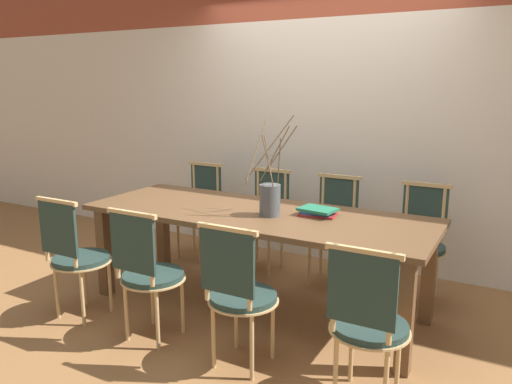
% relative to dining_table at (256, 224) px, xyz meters
% --- Properties ---
extents(ground_plane, '(16.00, 16.00, 0.00)m').
position_rel_dining_table_xyz_m(ground_plane, '(0.00, 0.00, -0.68)').
color(ground_plane, olive).
extents(wall_rear, '(12.00, 0.06, 3.20)m').
position_rel_dining_table_xyz_m(wall_rear, '(0.00, 1.32, 0.92)').
color(wall_rear, beige).
rests_on(wall_rear, ground_plane).
extents(dining_table, '(2.63, 0.95, 0.77)m').
position_rel_dining_table_xyz_m(dining_table, '(0.00, 0.00, 0.00)').
color(dining_table, brown).
rests_on(dining_table, ground_plane).
extents(chair_near_leftend, '(0.44, 0.44, 0.93)m').
position_rel_dining_table_xyz_m(chair_near_leftend, '(-1.07, -0.79, -0.17)').
color(chair_near_leftend, '#233833').
rests_on(chair_near_leftend, ground_plane).
extents(chair_near_left, '(0.44, 0.44, 0.93)m').
position_rel_dining_table_xyz_m(chair_near_left, '(-0.39, -0.79, -0.17)').
color(chair_near_left, '#233833').
rests_on(chair_near_left, ground_plane).
extents(chair_near_center, '(0.44, 0.44, 0.93)m').
position_rel_dining_table_xyz_m(chair_near_center, '(0.32, -0.79, -0.17)').
color(chair_near_center, '#233833').
rests_on(chair_near_center, ground_plane).
extents(chair_near_right, '(0.44, 0.44, 0.93)m').
position_rel_dining_table_xyz_m(chair_near_right, '(1.10, -0.79, -0.17)').
color(chair_near_right, '#233833').
rests_on(chair_near_right, ground_plane).
extents(chair_far_leftend, '(0.44, 0.44, 0.93)m').
position_rel_dining_table_xyz_m(chair_far_leftend, '(-1.08, 0.79, -0.17)').
color(chair_far_leftend, '#233833').
rests_on(chair_far_leftend, ground_plane).
extents(chair_far_left, '(0.44, 0.44, 0.93)m').
position_rel_dining_table_xyz_m(chair_far_left, '(-0.33, 0.79, -0.17)').
color(chair_far_left, '#233833').
rests_on(chair_far_left, ground_plane).
extents(chair_far_center, '(0.44, 0.44, 0.93)m').
position_rel_dining_table_xyz_m(chair_far_center, '(0.33, 0.79, -0.17)').
color(chair_far_center, '#233833').
rests_on(chair_far_center, ground_plane).
extents(chair_far_right, '(0.44, 0.44, 0.93)m').
position_rel_dining_table_xyz_m(chair_far_right, '(1.06, 0.79, -0.17)').
color(chair_far_right, '#233833').
rests_on(chair_far_right, ground_plane).
extents(vase_centerpiece, '(0.38, 0.36, 0.71)m').
position_rel_dining_table_xyz_m(vase_centerpiece, '(0.14, -0.05, 0.22)').
color(vase_centerpiece, '#4C5156').
rests_on(vase_centerpiece, dining_table).
extents(book_stack, '(0.28, 0.22, 0.06)m').
position_rel_dining_table_xyz_m(book_stack, '(0.45, 0.12, 0.12)').
color(book_stack, maroon).
rests_on(book_stack, dining_table).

